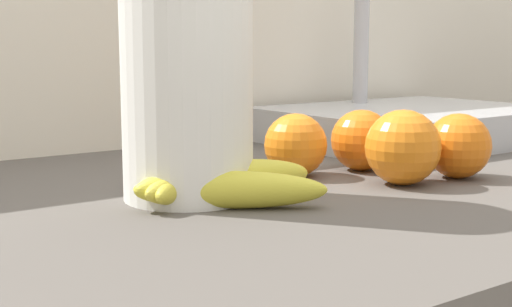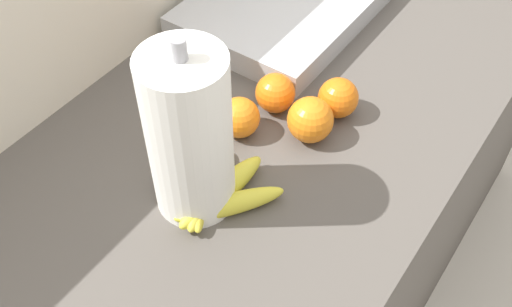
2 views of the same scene
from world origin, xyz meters
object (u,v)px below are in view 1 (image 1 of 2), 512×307
at_px(orange_back_right, 361,140).
at_px(sink_basin, 410,123).
at_px(orange_right, 296,145).
at_px(banana_bunch, 214,182).
at_px(orange_front, 460,146).
at_px(paper_towel_roll, 187,52).
at_px(orange_center, 403,147).

bearing_deg(orange_back_right, sink_basin, 30.67).
bearing_deg(orange_back_right, orange_right, 169.53).
bearing_deg(banana_bunch, orange_front, -11.88).
bearing_deg(orange_back_right, paper_towel_roll, -177.06).
relative_size(orange_back_right, orange_front, 1.00).
bearing_deg(sink_basin, orange_back_right, -149.33).
height_order(banana_bunch, orange_center, orange_center).
height_order(orange_center, orange_front, orange_center).
relative_size(banana_bunch, orange_right, 2.94).
bearing_deg(orange_right, banana_bunch, -159.38).
bearing_deg(orange_right, paper_towel_roll, -169.66).
xyz_separation_m(orange_right, orange_front, (0.14, -0.11, 0.00)).
relative_size(orange_back_right, sink_basin, 0.18).
distance_m(orange_back_right, orange_right, 0.08).
bearing_deg(orange_right, orange_back_right, -10.47).
xyz_separation_m(orange_center, paper_towel_roll, (-0.21, 0.07, 0.10)).
height_order(orange_right, paper_towel_roll, paper_towel_roll).
relative_size(paper_towel_roll, sink_basin, 0.76).
bearing_deg(paper_towel_roll, sink_basin, 17.83).
bearing_deg(orange_back_right, orange_front, -60.21).
xyz_separation_m(banana_bunch, orange_front, (0.27, -0.06, 0.02)).
height_order(orange_front, paper_towel_roll, paper_towel_roll).
bearing_deg(orange_center, sink_basin, 40.94).
xyz_separation_m(orange_right, sink_basin, (0.32, 0.12, -0.01)).
height_order(banana_bunch, orange_back_right, orange_back_right).
bearing_deg(paper_towel_roll, orange_back_right, 2.94).
bearing_deg(banana_bunch, paper_towel_roll, 116.42).
height_order(orange_center, orange_right, orange_center).
height_order(orange_back_right, orange_right, same).
bearing_deg(banana_bunch, sink_basin, 21.02).
bearing_deg(sink_basin, orange_right, -158.80).
relative_size(banana_bunch, orange_center, 2.62).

